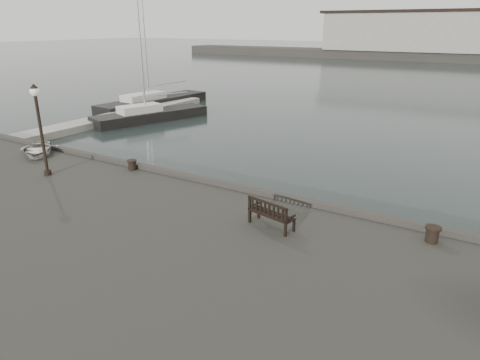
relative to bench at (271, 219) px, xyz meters
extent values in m
plane|color=black|center=(-1.57, 2.37, -1.84)|extent=(400.00, 400.00, 0.00)
cube|color=#A5A198|center=(-21.57, 12.37, -1.59)|extent=(2.00, 24.00, 0.50)
cube|color=#383530|center=(-1.57, 94.37, -0.84)|extent=(140.00, 8.00, 2.00)
cube|color=#A5A198|center=(-9.57, 94.37, 4.16)|extent=(46.00, 9.00, 8.00)
cube|color=black|center=(-9.57, 94.37, 8.46)|extent=(48.00, 9.50, 0.60)
cube|color=black|center=(0.01, 0.03, 0.14)|extent=(1.58, 0.82, 0.04)
cube|color=black|center=(-0.04, -0.19, 0.36)|extent=(1.49, 0.37, 0.45)
cube|color=black|center=(0.01, 0.03, -0.07)|extent=(1.48, 0.73, 0.42)
cylinder|color=black|center=(-7.64, 1.87, -0.06)|extent=(0.54, 0.54, 0.43)
cylinder|color=black|center=(4.38, 1.53, -0.04)|extent=(0.53, 0.53, 0.47)
cylinder|color=black|center=(-10.15, -0.44, 1.39)|extent=(0.12, 0.12, 3.33)
cylinder|color=black|center=(-10.15, -0.44, -0.17)|extent=(0.29, 0.29, 0.21)
sphere|color=silver|center=(-10.15, -0.44, 3.16)|extent=(0.37, 0.37, 0.37)
cone|color=black|center=(-10.15, -0.44, 3.37)|extent=(0.31, 0.31, 0.19)
imported|color=beige|center=(-13.11, 1.20, -0.01)|extent=(3.18, 3.13, 0.54)
cube|color=black|center=(-23.21, 20.55, -1.74)|extent=(3.81, 12.43, 1.40)
cube|color=beige|center=(-23.21, 20.55, -0.74)|extent=(2.16, 4.43, 0.60)
cylinder|color=#B2B5B7|center=(-23.21, 20.55, 6.19)|extent=(0.16, 0.16, 14.46)
cube|color=black|center=(-18.93, 15.40, -1.74)|extent=(5.28, 9.93, 1.40)
cube|color=beige|center=(-18.93, 15.40, -0.74)|extent=(2.53, 3.70, 0.60)
cylinder|color=#B2B5B7|center=(-18.93, 15.40, 4.78)|extent=(0.16, 0.16, 11.63)
camera|label=1|loc=(5.32, -10.66, 5.57)|focal=32.00mm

